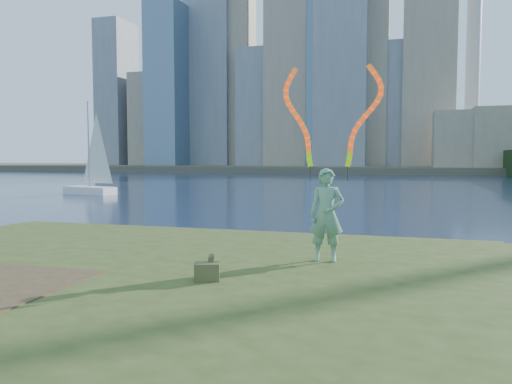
% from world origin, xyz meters
% --- Properties ---
extents(ground, '(320.00, 320.00, 0.00)m').
position_xyz_m(ground, '(0.00, 0.00, 0.00)').
color(ground, '#1B2944').
rests_on(ground, ground).
extents(grassy_knoll, '(20.00, 18.00, 0.80)m').
position_xyz_m(grassy_knoll, '(0.00, -2.30, 0.34)').
color(grassy_knoll, '#364518').
rests_on(grassy_knoll, ground).
extents(far_shore, '(320.00, 40.00, 1.20)m').
position_xyz_m(far_shore, '(0.00, 95.00, 0.60)').
color(far_shore, '#4B4637').
rests_on(far_shore, ground).
extents(woman_with_ribbons, '(2.15, 0.49, 4.23)m').
position_xyz_m(woman_with_ribbons, '(3.10, 0.41, 2.19)').
color(woman_with_ribbons, '#166E3E').
rests_on(woman_with_ribbons, grassy_knoll).
extents(canvas_bag, '(0.49, 0.55, 0.40)m').
position_xyz_m(canvas_bag, '(1.37, -1.75, 0.97)').
color(canvas_bag, '#484B27').
rests_on(canvas_bag, grassy_knoll).
extents(sailboat, '(4.84, 2.49, 7.28)m').
position_xyz_m(sailboat, '(-18.75, 24.15, 1.25)').
color(sailboat, white).
rests_on(sailboat, ground).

